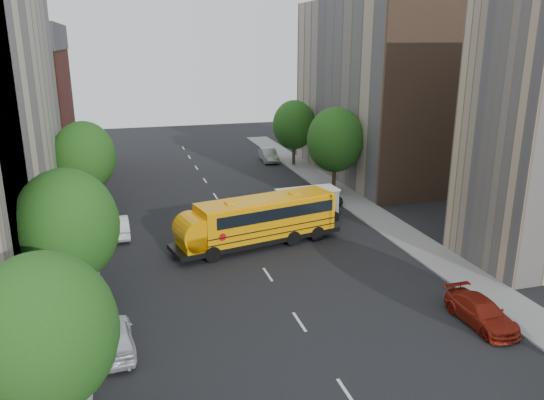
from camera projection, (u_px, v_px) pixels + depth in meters
name	position (u px, v px, depth m)	size (l,w,h in m)	color
ground	(259.00, 262.00, 34.56)	(120.00, 120.00, 0.00)	black
sidewalk_left	(78.00, 252.00, 36.07)	(3.00, 80.00, 0.12)	slate
sidewalk_right	(383.00, 221.00, 42.21)	(3.00, 80.00, 0.12)	slate
lane_markings	(228.00, 216.00, 43.76)	(0.15, 64.00, 0.01)	silver
building_left_redbrick	(17.00, 117.00, 53.64)	(10.00, 15.00, 13.00)	maroon
building_right_far	(376.00, 89.00, 55.16)	(10.00, 22.00, 18.00)	tan
building_right_sidewall	(436.00, 100.00, 45.05)	(10.10, 0.30, 18.00)	brown
street_tree_0	(45.00, 333.00, 17.41)	(4.80, 4.80, 7.41)	#38281C
street_tree_1	(67.00, 226.00, 26.52)	(5.12, 5.12, 7.90)	#38281C
street_tree_2	(84.00, 156.00, 43.11)	(4.99, 4.99, 7.71)	#38281C
street_tree_4	(335.00, 140.00, 48.91)	(5.25, 5.25, 8.10)	#38281C
street_tree_5	(294.00, 125.00, 60.05)	(4.86, 4.86, 7.51)	#38281C
school_bus	(255.00, 220.00, 36.81)	(12.58, 5.36, 3.46)	black
safari_truck	(302.00, 205.00, 42.09)	(6.22, 2.67, 2.60)	black
parked_car_0	(114.00, 337.00, 24.45)	(1.75, 4.35, 1.48)	silver
parked_car_1	(117.00, 226.00, 39.10)	(1.58, 4.53, 1.49)	silver
parked_car_3	(481.00, 312.00, 26.85)	(1.84, 4.53, 1.32)	maroon
parked_car_4	(326.00, 194.00, 47.50)	(1.62, 4.03, 1.37)	#2D2D4F
parked_car_5	(269.00, 155.00, 63.24)	(1.64, 4.70, 1.55)	gray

